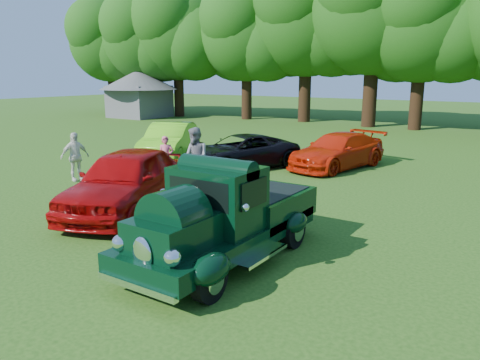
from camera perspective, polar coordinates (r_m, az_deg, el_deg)
The scene contains 11 objects.
ground at distance 10.69m, azimuth -9.45°, elevation -6.86°, with size 120.00×120.00×0.00m, color #1E4810.
hero_pickup at distance 9.12m, azimuth -1.88°, elevation -4.75°, with size 2.24×4.82×1.88m.
red_convertible at distance 12.61m, azimuth -13.66°, elevation -0.06°, with size 1.98×4.91×1.67m, color #990607.
back_car_lime at distance 20.17m, azimuth -8.53°, elevation 4.70°, with size 1.62×4.65×1.53m, color #57B918.
back_car_black at distance 17.95m, azimuth 0.03°, elevation 3.46°, with size 2.15×4.66×1.30m, color black.
back_car_orange at distance 18.42m, azimuth 11.80°, elevation 3.49°, with size 1.87×4.60×1.34m, color #BA1C06.
spectator_pink at distance 16.37m, azimuth -9.01°, elevation 2.73°, with size 0.54×0.36×1.49m, color #CB536C.
spectator_grey at distance 14.94m, azimuth -5.46°, elevation 2.71°, with size 0.93×0.73×1.92m, color gray.
spectator_white at distance 16.79m, azimuth -19.48°, elevation 2.70°, with size 0.97×0.40×1.66m, color silver.
gazebo at distance 40.50m, azimuth -12.22°, elevation 10.89°, with size 6.40×6.40×3.90m.
tree_line at distance 32.27m, azimuth 23.01°, elevation 17.80°, with size 63.59×10.24×12.06m.
Camera 1 is at (6.95, -7.30, 3.57)m, focal length 35.00 mm.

